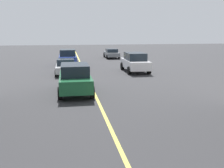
{
  "coord_description": "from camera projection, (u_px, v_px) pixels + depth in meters",
  "views": [
    {
      "loc": [
        3.35,
        1.69,
        3.95
      ],
      "look_at": [
        13.9,
        -0.15,
        1.77
      ],
      "focal_mm": 41.73,
      "sensor_mm": 36.0,
      "label": 1
    }
  ],
  "objects": [
    {
      "name": "car_white_trailing",
      "position": [
        135.0,
        62.0,
        25.48
      ],
      "size": [
        4.7,
        2.14,
        1.88
      ],
      "color": "silver",
      "rests_on": "ground_plane"
    },
    {
      "name": "car_blue_parked_b",
      "position": [
        68.0,
        57.0,
        30.0
      ],
      "size": [
        4.7,
        2.14,
        1.88
      ],
      "color": "navy",
      "rests_on": "ground_plane"
    },
    {
      "name": "car_grey_oncoming",
      "position": [
        111.0,
        53.0,
        38.63
      ],
      "size": [
        4.4,
        1.95,
        1.37
      ],
      "color": "slate",
      "rests_on": "ground_plane"
    },
    {
      "name": "car_silver_parked_a",
      "position": [
        66.0,
        67.0,
        24.1
      ],
      "size": [
        3.9,
        1.89,
        1.4
      ],
      "color": "#B7BABF",
      "rests_on": "ground_plane"
    },
    {
      "name": "car_green_mid",
      "position": [
        75.0,
        78.0,
        16.72
      ],
      "size": [
        4.7,
        2.14,
        1.88
      ],
      "color": "#1E6038",
      "rests_on": "ground_plane"
    },
    {
      "name": "lane_centre_line",
      "position": [
        94.0,
        92.0,
        17.15
      ],
      "size": [
        80.0,
        0.16,
        0.01
      ],
      "color": "#D8C64C",
      "rests_on": "ground_plane"
    }
  ]
}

